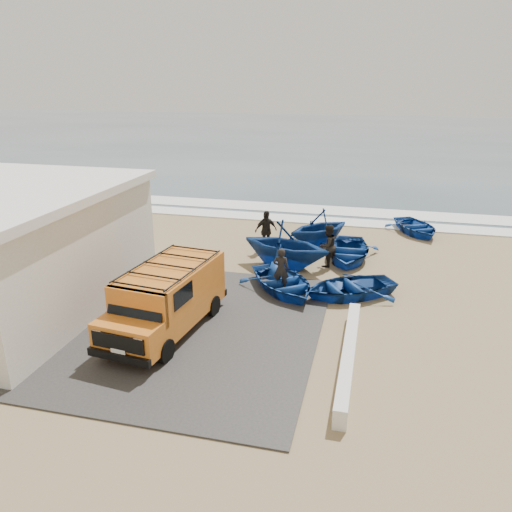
{
  "coord_description": "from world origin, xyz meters",
  "views": [
    {
      "loc": [
        5.41,
        -15.77,
        7.81
      ],
      "look_at": [
        1.01,
        2.08,
        1.2
      ],
      "focal_mm": 35.0,
      "sensor_mm": 36.0,
      "label": 1
    }
  ],
  "objects_px": {
    "boat_near_left": "(283,282)",
    "boat_near_right": "(349,287)",
    "boat_far_right": "(416,227)",
    "fisherman_back": "(266,231)",
    "van": "(167,297)",
    "boat_mid_left": "(285,245)",
    "boat_mid_right": "(348,251)",
    "fisherman_front": "(281,269)",
    "boat_far_left": "(319,227)",
    "fisherman_middle": "(328,246)",
    "parapet": "(349,356)"
  },
  "relations": [
    {
      "from": "boat_far_left",
      "to": "parapet",
      "type": "bearing_deg",
      "value": -35.92
    },
    {
      "from": "van",
      "to": "parapet",
      "type": "bearing_deg",
      "value": -0.07
    },
    {
      "from": "parapet",
      "to": "fisherman_back",
      "type": "distance_m",
      "value": 10.34
    },
    {
      "from": "van",
      "to": "boat_near_right",
      "type": "bearing_deg",
      "value": 43.45
    },
    {
      "from": "van",
      "to": "boat_far_right",
      "type": "xyz_separation_m",
      "value": [
        8.43,
        13.07,
        -0.82
      ]
    },
    {
      "from": "boat_near_left",
      "to": "fisherman_middle",
      "type": "bearing_deg",
      "value": 30.03
    },
    {
      "from": "boat_near_right",
      "to": "boat_mid_right",
      "type": "relative_size",
      "value": 0.91
    },
    {
      "from": "fisherman_front",
      "to": "fisherman_back",
      "type": "relative_size",
      "value": 0.88
    },
    {
      "from": "boat_far_right",
      "to": "fisherman_back",
      "type": "distance_m",
      "value": 8.45
    },
    {
      "from": "boat_far_left",
      "to": "fisherman_middle",
      "type": "height_order",
      "value": "fisherman_middle"
    },
    {
      "from": "boat_near_right",
      "to": "boat_far_left",
      "type": "relative_size",
      "value": 1.05
    },
    {
      "from": "van",
      "to": "fisherman_front",
      "type": "distance_m",
      "value": 5.03
    },
    {
      "from": "boat_mid_right",
      "to": "fisherman_middle",
      "type": "xyz_separation_m",
      "value": [
        -0.81,
        -1.05,
        0.52
      ]
    },
    {
      "from": "boat_mid_left",
      "to": "boat_mid_right",
      "type": "bearing_deg",
      "value": -41.45
    },
    {
      "from": "parapet",
      "to": "van",
      "type": "bearing_deg",
      "value": 173.12
    },
    {
      "from": "boat_mid_right",
      "to": "fisherman_front",
      "type": "relative_size",
      "value": 2.33
    },
    {
      "from": "fisherman_middle",
      "to": "boat_far_right",
      "type": "bearing_deg",
      "value": -174.35
    },
    {
      "from": "boat_mid_left",
      "to": "parapet",
      "type": "bearing_deg",
      "value": -140.05
    },
    {
      "from": "fisherman_middle",
      "to": "fisherman_back",
      "type": "height_order",
      "value": "fisherman_back"
    },
    {
      "from": "boat_near_right",
      "to": "fisherman_back",
      "type": "xyz_separation_m",
      "value": [
        -4.21,
        4.45,
        0.59
      ]
    },
    {
      "from": "parapet",
      "to": "boat_near_left",
      "type": "relative_size",
      "value": 1.6
    },
    {
      "from": "van",
      "to": "boat_far_right",
      "type": "bearing_deg",
      "value": 64.0
    },
    {
      "from": "boat_near_left",
      "to": "boat_mid_left",
      "type": "bearing_deg",
      "value": 61.77
    },
    {
      "from": "boat_mid_left",
      "to": "boat_near_right",
      "type": "bearing_deg",
      "value": -113.84
    },
    {
      "from": "boat_mid_left",
      "to": "fisherman_middle",
      "type": "distance_m",
      "value": 1.85
    },
    {
      "from": "boat_near_left",
      "to": "boat_far_right",
      "type": "distance_m",
      "value": 10.62
    },
    {
      "from": "boat_far_right",
      "to": "fisherman_back",
      "type": "relative_size",
      "value": 1.8
    },
    {
      "from": "parapet",
      "to": "boat_mid_right",
      "type": "distance_m",
      "value": 8.89
    },
    {
      "from": "boat_far_left",
      "to": "boat_near_right",
      "type": "bearing_deg",
      "value": -29.79
    },
    {
      "from": "van",
      "to": "fisherman_middle",
      "type": "height_order",
      "value": "van"
    },
    {
      "from": "boat_far_left",
      "to": "fisherman_back",
      "type": "distance_m",
      "value": 2.71
    },
    {
      "from": "parapet",
      "to": "fisherman_back",
      "type": "height_order",
      "value": "fisherman_back"
    },
    {
      "from": "boat_far_right",
      "to": "boat_far_left",
      "type": "bearing_deg",
      "value": -171.1
    },
    {
      "from": "boat_far_left",
      "to": "fisherman_middle",
      "type": "relative_size",
      "value": 1.84
    },
    {
      "from": "boat_mid_right",
      "to": "boat_mid_left",
      "type": "bearing_deg",
      "value": -148.69
    },
    {
      "from": "boat_near_left",
      "to": "boat_near_right",
      "type": "bearing_deg",
      "value": -32.67
    },
    {
      "from": "boat_near_left",
      "to": "boat_near_right",
      "type": "relative_size",
      "value": 1.03
    },
    {
      "from": "van",
      "to": "fisherman_front",
      "type": "relative_size",
      "value": 3.11
    },
    {
      "from": "parapet",
      "to": "van",
      "type": "distance_m",
      "value": 5.97
    },
    {
      "from": "boat_near_left",
      "to": "boat_mid_left",
      "type": "distance_m",
      "value": 2.71
    },
    {
      "from": "van",
      "to": "boat_near_right",
      "type": "height_order",
      "value": "van"
    },
    {
      "from": "fisherman_front",
      "to": "fisherman_back",
      "type": "distance_m",
      "value": 4.77
    },
    {
      "from": "fisherman_front",
      "to": "fisherman_back",
      "type": "height_order",
      "value": "fisherman_back"
    },
    {
      "from": "boat_near_left",
      "to": "fisherman_back",
      "type": "relative_size",
      "value": 1.93
    },
    {
      "from": "boat_far_right",
      "to": "fisherman_front",
      "type": "height_order",
      "value": "fisherman_front"
    },
    {
      "from": "boat_near_left",
      "to": "boat_far_left",
      "type": "relative_size",
      "value": 1.09
    },
    {
      "from": "boat_far_left",
      "to": "fisherman_front",
      "type": "height_order",
      "value": "boat_far_left"
    },
    {
      "from": "boat_far_left",
      "to": "boat_mid_right",
      "type": "bearing_deg",
      "value": -6.47
    },
    {
      "from": "boat_far_right",
      "to": "fisherman_middle",
      "type": "relative_size",
      "value": 1.86
    },
    {
      "from": "parapet",
      "to": "fisherman_front",
      "type": "distance_m",
      "value": 5.64
    }
  ]
}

